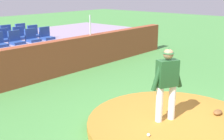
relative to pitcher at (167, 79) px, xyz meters
The scene contains 16 objects.
ground_plane 1.25m from the pitcher, 65.88° to the right, with size 60.00×60.00×0.00m, color #488A42.
pitchers_mound 1.15m from the pitcher, 65.88° to the right, with size 4.15×4.15×0.21m, color #A97229.
pitcher is the anchor object (origin of this frame).
baseball 1.37m from the pitcher, behind, with size 0.07×0.07×0.07m, color white.
fielding_glove 1.72m from the pitcher, 35.57° to the right, with size 0.30×0.20×0.11m, color brown.
brick_barrier 5.44m from the pitcher, 89.05° to the left, with size 15.54×0.40×1.36m, color brown.
fence_post_right 6.16m from the pitcher, 62.01° to the left, with size 0.06×0.06×0.84m, color silver.
bleacher_platform 7.94m from the pitcher, 89.35° to the left, with size 13.55×3.77×1.24m, color #96849D.
stadium_chair_2 6.57m from the pitcher, 89.22° to the left, with size 0.48×0.44×0.50m.
stadium_chair_3 6.63m from the pitcher, 83.04° to the left, with size 0.48×0.44×0.50m.
stadium_chair_4 6.74m from the pitcher, 77.37° to the left, with size 0.48×0.44×0.50m.
stadium_chair_7 7.47m from the pitcher, 89.11° to the left, with size 0.48×0.44×0.50m.
stadium_chair_8 7.51m from the pitcher, 83.84° to the left, with size 0.48×0.44×0.50m.
stadium_chair_9 7.60m from the pitcher, 78.67° to the left, with size 0.48×0.44×0.50m.
stadium_chair_13 8.41m from the pitcher, 84.80° to the left, with size 0.48×0.44×0.50m.
stadium_chair_14 8.49m from the pitcher, 80.05° to the left, with size 0.48×0.44×0.50m.
Camera 1 is at (-5.70, -3.02, 3.25)m, focal length 46.28 mm.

